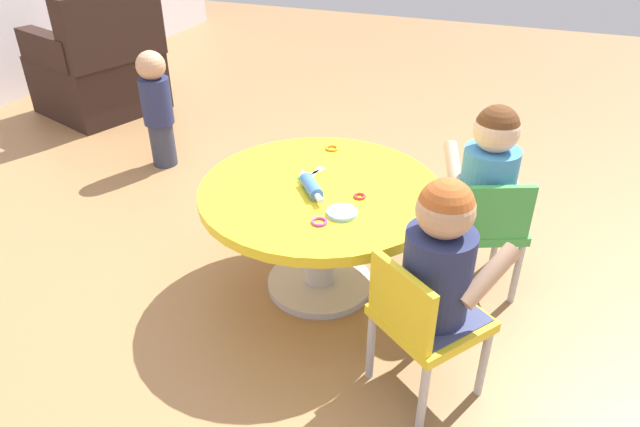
{
  "coord_description": "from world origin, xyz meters",
  "views": [
    {
      "loc": [
        -1.78,
        -0.69,
        1.52
      ],
      "look_at": [
        0.0,
        0.0,
        0.35
      ],
      "focal_mm": 32.09,
      "sensor_mm": 36.0,
      "label": 1
    }
  ],
  "objects_px": {
    "child_chair_left": "(423,320)",
    "toddler_standing": "(157,106)",
    "craft_scissors": "(310,176)",
    "child_chair_right": "(483,226)",
    "seated_child_right": "(489,170)",
    "armchair_dark": "(101,69)",
    "craft_table": "(320,211)",
    "seated_child_left": "(440,257)",
    "rolling_pin": "(311,187)"
  },
  "relations": [
    {
      "from": "child_chair_left",
      "to": "toddler_standing",
      "type": "height_order",
      "value": "toddler_standing"
    },
    {
      "from": "craft_table",
      "to": "toddler_standing",
      "type": "bearing_deg",
      "value": 59.83
    },
    {
      "from": "armchair_dark",
      "to": "toddler_standing",
      "type": "distance_m",
      "value": 1.05
    },
    {
      "from": "child_chair_right",
      "to": "craft_scissors",
      "type": "xyz_separation_m",
      "value": [
        -0.16,
        0.67,
        0.17
      ]
    },
    {
      "from": "seated_child_left",
      "to": "toddler_standing",
      "type": "xyz_separation_m",
      "value": [
        1.11,
        1.8,
        -0.17
      ]
    },
    {
      "from": "seated_child_left",
      "to": "rolling_pin",
      "type": "relative_size",
      "value": 2.66
    },
    {
      "from": "craft_table",
      "to": "seated_child_left",
      "type": "xyz_separation_m",
      "value": [
        -0.37,
        -0.53,
        0.17
      ]
    },
    {
      "from": "seated_child_right",
      "to": "armchair_dark",
      "type": "xyz_separation_m",
      "value": [
        1.06,
        2.74,
        -0.22
      ]
    },
    {
      "from": "child_chair_left",
      "to": "seated_child_right",
      "type": "distance_m",
      "value": 0.71
    },
    {
      "from": "child_chair_left",
      "to": "seated_child_right",
      "type": "bearing_deg",
      "value": -7.44
    },
    {
      "from": "child_chair_left",
      "to": "rolling_pin",
      "type": "distance_m",
      "value": 0.65
    },
    {
      "from": "child_chair_left",
      "to": "seated_child_left",
      "type": "height_order",
      "value": "seated_child_left"
    },
    {
      "from": "child_chair_right",
      "to": "toddler_standing",
      "type": "distance_m",
      "value": 1.95
    },
    {
      "from": "craft_scissors",
      "to": "child_chair_right",
      "type": "bearing_deg",
      "value": -76.68
    },
    {
      "from": "armchair_dark",
      "to": "toddler_standing",
      "type": "xyz_separation_m",
      "value": [
        -0.58,
        -0.88,
        0.05
      ]
    },
    {
      "from": "toddler_standing",
      "to": "craft_scissors",
      "type": "bearing_deg",
      "value": -119.25
    },
    {
      "from": "craft_table",
      "to": "craft_scissors",
      "type": "height_order",
      "value": "craft_scissors"
    },
    {
      "from": "craft_table",
      "to": "rolling_pin",
      "type": "distance_m",
      "value": 0.14
    },
    {
      "from": "craft_scissors",
      "to": "seated_child_left",
      "type": "bearing_deg",
      "value": -126.37
    },
    {
      "from": "child_chair_left",
      "to": "seated_child_right",
      "type": "relative_size",
      "value": 1.05
    },
    {
      "from": "child_chair_right",
      "to": "armchair_dark",
      "type": "distance_m",
      "value": 2.96
    },
    {
      "from": "child_chair_left",
      "to": "craft_scissors",
      "type": "xyz_separation_m",
      "value": [
        0.47,
        0.57,
        0.17
      ]
    },
    {
      "from": "child_chair_right",
      "to": "armchair_dark",
      "type": "bearing_deg",
      "value": 68.32
    },
    {
      "from": "toddler_standing",
      "to": "child_chair_left",
      "type": "bearing_deg",
      "value": -122.8
    },
    {
      "from": "craft_table",
      "to": "child_chair_left",
      "type": "xyz_separation_m",
      "value": [
        -0.4,
        -0.5,
        -0.06
      ]
    },
    {
      "from": "rolling_pin",
      "to": "craft_table",
      "type": "bearing_deg",
      "value": -16.28
    },
    {
      "from": "child_chair_left",
      "to": "seated_child_left",
      "type": "relative_size",
      "value": 1.05
    },
    {
      "from": "child_chair_right",
      "to": "armchair_dark",
      "type": "height_order",
      "value": "armchair_dark"
    },
    {
      "from": "child_chair_left",
      "to": "toddler_standing",
      "type": "xyz_separation_m",
      "value": [
        1.14,
        1.77,
        0.05
      ]
    },
    {
      "from": "rolling_pin",
      "to": "seated_child_left",
      "type": "bearing_deg",
      "value": -120.66
    },
    {
      "from": "seated_child_left",
      "to": "seated_child_right",
      "type": "xyz_separation_m",
      "value": [
        0.63,
        -0.06,
        0.0
      ]
    },
    {
      "from": "child_chair_right",
      "to": "rolling_pin",
      "type": "height_order",
      "value": "child_chair_right"
    },
    {
      "from": "seated_child_right",
      "to": "craft_table",
      "type": "bearing_deg",
      "value": 113.81
    },
    {
      "from": "craft_table",
      "to": "seated_child_right",
      "type": "bearing_deg",
      "value": -66.19
    },
    {
      "from": "seated_child_right",
      "to": "armchair_dark",
      "type": "distance_m",
      "value": 2.94
    },
    {
      "from": "child_chair_right",
      "to": "seated_child_left",
      "type": "bearing_deg",
      "value": 172.41
    },
    {
      "from": "rolling_pin",
      "to": "craft_scissors",
      "type": "distance_m",
      "value": 0.13
    },
    {
      "from": "armchair_dark",
      "to": "child_chair_left",
      "type": "bearing_deg",
      "value": -123.0
    },
    {
      "from": "seated_child_left",
      "to": "child_chair_left",
      "type": "bearing_deg",
      "value": 144.26
    },
    {
      "from": "toddler_standing",
      "to": "craft_scissors",
      "type": "relative_size",
      "value": 4.77
    },
    {
      "from": "toddler_standing",
      "to": "rolling_pin",
      "type": "distance_m",
      "value": 1.49
    },
    {
      "from": "craft_table",
      "to": "seated_child_left",
      "type": "bearing_deg",
      "value": -125.28
    },
    {
      "from": "child_chair_left",
      "to": "armchair_dark",
      "type": "bearing_deg",
      "value": 57.0
    },
    {
      "from": "child_chair_right",
      "to": "child_chair_left",
      "type": "bearing_deg",
      "value": 170.71
    },
    {
      "from": "child_chair_left",
      "to": "child_chair_right",
      "type": "relative_size",
      "value": 1.0
    },
    {
      "from": "toddler_standing",
      "to": "seated_child_right",
      "type": "bearing_deg",
      "value": -104.44
    },
    {
      "from": "armchair_dark",
      "to": "craft_scissors",
      "type": "xyz_separation_m",
      "value": [
        -1.25,
        -2.08,
        0.17
      ]
    },
    {
      "from": "craft_table",
      "to": "toddler_standing",
      "type": "relative_size",
      "value": 1.38
    },
    {
      "from": "craft_table",
      "to": "armchair_dark",
      "type": "height_order",
      "value": "armchair_dark"
    },
    {
      "from": "child_chair_right",
      "to": "craft_scissors",
      "type": "distance_m",
      "value": 0.71
    }
  ]
}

